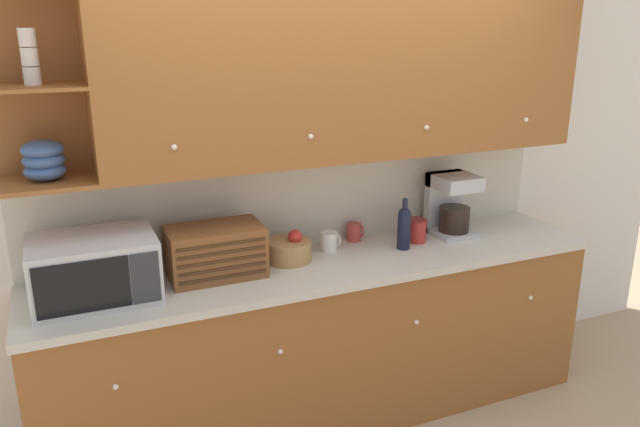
% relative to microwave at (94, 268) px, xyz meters
% --- Properties ---
extents(ground_plane, '(24.00, 24.00, 0.00)m').
position_rel_microwave_xyz_m(ground_plane, '(1.16, 0.31, -1.10)').
color(ground_plane, tan).
extents(wall_back, '(5.45, 0.06, 2.60)m').
position_rel_microwave_xyz_m(wall_back, '(1.16, 0.34, 0.20)').
color(wall_back, white).
rests_on(wall_back, ground_plane).
extents(counter_unit, '(3.07, 0.64, 0.95)m').
position_rel_microwave_xyz_m(counter_unit, '(1.16, 0.00, -0.62)').
color(counter_unit, '#935628').
rests_on(counter_unit, ground_plane).
extents(backsplash_panel, '(3.05, 0.01, 0.53)m').
position_rel_microwave_xyz_m(backsplash_panel, '(1.16, 0.30, 0.12)').
color(backsplash_panel, beige).
rests_on(backsplash_panel, counter_unit).
extents(upper_cabinets, '(3.05, 0.39, 0.89)m').
position_rel_microwave_xyz_m(upper_cabinets, '(1.33, 0.12, 0.83)').
color(upper_cabinets, '#935628').
rests_on(upper_cabinets, backsplash_panel).
extents(microwave, '(0.55, 0.41, 0.29)m').
position_rel_microwave_xyz_m(microwave, '(0.00, 0.00, 0.00)').
color(microwave, silver).
rests_on(microwave, counter_unit).
extents(bread_box, '(0.47, 0.28, 0.26)m').
position_rel_microwave_xyz_m(bread_box, '(0.57, 0.04, -0.02)').
color(bread_box, brown).
rests_on(bread_box, counter_unit).
extents(fruit_basket, '(0.24, 0.24, 0.18)m').
position_rel_microwave_xyz_m(fruit_basket, '(0.98, 0.08, -0.08)').
color(fruit_basket, '#A87F4C').
rests_on(fruit_basket, counter_unit).
extents(mug_blue_second, '(0.11, 0.10, 0.11)m').
position_rel_microwave_xyz_m(mug_blue_second, '(1.24, 0.14, -0.09)').
color(mug_blue_second, silver).
rests_on(mug_blue_second, counter_unit).
extents(mug, '(0.09, 0.08, 0.10)m').
position_rel_microwave_xyz_m(mug, '(1.44, 0.23, -0.09)').
color(mug, '#B73D38').
rests_on(mug, counter_unit).
extents(wine_bottle, '(0.07, 0.07, 0.29)m').
position_rel_microwave_xyz_m(wine_bottle, '(1.64, 0.00, -0.01)').
color(wine_bottle, black).
rests_on(wine_bottle, counter_unit).
extents(storage_canister, '(0.11, 0.11, 0.14)m').
position_rel_microwave_xyz_m(storage_canister, '(1.76, 0.07, -0.08)').
color(storage_canister, '#B22D28').
rests_on(storage_canister, counter_unit).
extents(coffee_maker, '(0.24, 0.26, 0.37)m').
position_rel_microwave_xyz_m(coffee_maker, '(2.02, 0.12, 0.04)').
color(coffee_maker, '#B7B7BC').
rests_on(coffee_maker, counter_unit).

